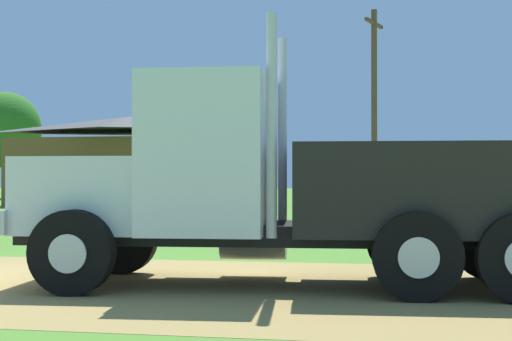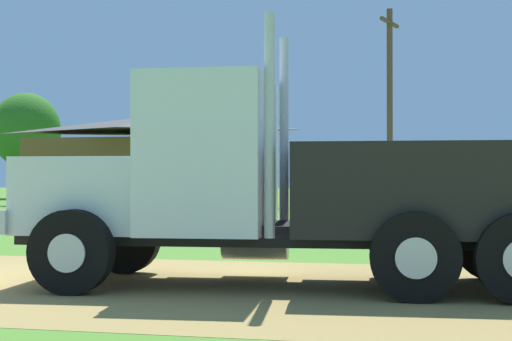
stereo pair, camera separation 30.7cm
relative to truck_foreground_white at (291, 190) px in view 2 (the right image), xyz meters
name	(u,v)px [view 2 (the right image)]	position (x,y,z in m)	size (l,w,h in m)	color
truck_foreground_white	(291,190)	(0.00, 0.00, 0.00)	(7.83, 3.06, 3.63)	black
shed_building	(145,163)	(-12.92, 28.91, 0.98)	(12.50, 5.81, 4.84)	brown
utility_pole_near	(390,105)	(0.43, 23.70, 3.40)	(0.75, 2.15, 8.98)	brown
tree_left	(26,131)	(-27.18, 41.96, 3.72)	(5.13, 5.13, 7.90)	#513823
tree_mid	(197,114)	(-13.29, 40.03, 4.58)	(4.91, 4.91, 8.64)	#513823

